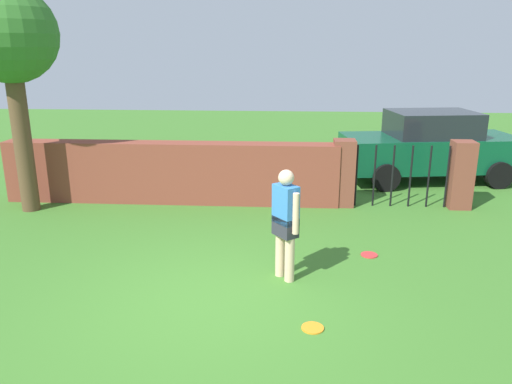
{
  "coord_description": "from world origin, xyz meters",
  "views": [
    {
      "loc": [
        0.98,
        -5.85,
        3.25
      ],
      "look_at": [
        0.48,
        1.79,
        1.0
      ],
      "focal_mm": 35.04,
      "sensor_mm": 36.0,
      "label": 1
    }
  ],
  "objects_px": {
    "frisbee_red": "(369,255)",
    "person": "(285,220)",
    "frisbee_orange": "(313,328)",
    "car": "(430,146)",
    "tree": "(9,40)"
  },
  "relations": [
    {
      "from": "frisbee_orange",
      "to": "frisbee_red",
      "type": "height_order",
      "value": "same"
    },
    {
      "from": "person",
      "to": "car",
      "type": "height_order",
      "value": "car"
    },
    {
      "from": "tree",
      "to": "person",
      "type": "bearing_deg",
      "value": -28.25
    },
    {
      "from": "tree",
      "to": "car",
      "type": "bearing_deg",
      "value": 18.45
    },
    {
      "from": "tree",
      "to": "frisbee_red",
      "type": "height_order",
      "value": "tree"
    },
    {
      "from": "frisbee_orange",
      "to": "car",
      "type": "bearing_deg",
      "value": 65.92
    },
    {
      "from": "person",
      "to": "frisbee_red",
      "type": "distance_m",
      "value": 1.85
    },
    {
      "from": "tree",
      "to": "frisbee_red",
      "type": "xyz_separation_m",
      "value": [
        6.59,
        -1.92,
        -3.34
      ]
    },
    {
      "from": "car",
      "to": "tree",
      "type": "bearing_deg",
      "value": 9.89
    },
    {
      "from": "frisbee_red",
      "to": "car",
      "type": "bearing_deg",
      "value": 65.98
    },
    {
      "from": "person",
      "to": "frisbee_red",
      "type": "relative_size",
      "value": 6.0
    },
    {
      "from": "person",
      "to": "frisbee_orange",
      "type": "xyz_separation_m",
      "value": [
        0.35,
        -1.34,
        -0.89
      ]
    },
    {
      "from": "frisbee_red",
      "to": "person",
      "type": "bearing_deg",
      "value": -146.5
    },
    {
      "from": "tree",
      "to": "car",
      "type": "relative_size",
      "value": 0.99
    },
    {
      "from": "person",
      "to": "frisbee_red",
      "type": "height_order",
      "value": "person"
    }
  ]
}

